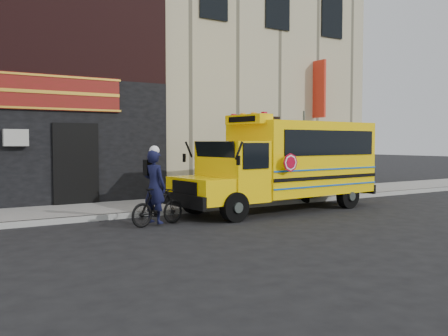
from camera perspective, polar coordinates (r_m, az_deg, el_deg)
The scene contains 8 objects.
ground at distance 13.23m, azimuth 3.76°, elevation -6.25°, with size 120.00×120.00×0.00m, color black.
curb at distance 15.37m, azimuth -1.99°, elevation -4.66°, with size 40.00×0.20×0.15m, color #9B9C96.
sidewalk at distance 16.67m, azimuth -4.60°, elevation -4.07°, with size 40.00×3.00×0.15m, color slate.
building at distance 22.70m, azimuth -12.47°, elevation 13.08°, with size 20.00×10.70×12.00m.
school_bus at distance 15.70m, azimuth 7.25°, elevation 0.73°, with size 7.04×2.74×2.92m.
sign_pole at distance 18.03m, azimuth 9.13°, elevation 1.85°, with size 0.11×0.28×3.22m.
bicycle at distance 12.81m, azimuth -7.58°, elevation -4.40°, with size 0.45×1.60×0.96m, color black.
cyclist at distance 12.82m, azimuth -7.94°, elevation -2.35°, with size 0.68×0.45×1.87m, color black.
Camera 1 is at (-7.70, -10.54, 2.12)m, focal length 40.00 mm.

